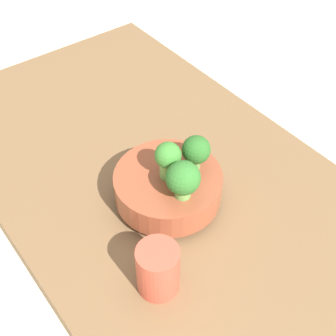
{
  "coord_description": "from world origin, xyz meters",
  "views": [
    {
      "loc": [
        0.49,
        -0.38,
        0.72
      ],
      "look_at": [
        0.03,
        -0.03,
        0.13
      ],
      "focal_mm": 50.0,
      "sensor_mm": 36.0,
      "label": 1
    }
  ],
  "objects": [
    {
      "name": "bowl",
      "position": [
        0.03,
        -0.03,
        0.08
      ],
      "size": [
        0.2,
        0.2,
        0.07
      ],
      "color": "brown",
      "rests_on": "table"
    },
    {
      "name": "table",
      "position": [
        0.0,
        0.0,
        0.02
      ],
      "size": [
        1.17,
        0.61,
        0.04
      ],
      "color": "brown",
      "rests_on": "ground_plane"
    },
    {
      "name": "broccoli_floret_center",
      "position": [
        0.03,
        -0.03,
        0.16
      ],
      "size": [
        0.05,
        0.05,
        0.08
      ],
      "color": "#6BA34C",
      "rests_on": "bowl"
    },
    {
      "name": "ground_plane",
      "position": [
        0.0,
        0.0,
        0.0
      ],
      "size": [
        6.0,
        6.0,
        0.0
      ],
      "primitive_type": "plane",
      "color": "beige"
    },
    {
      "name": "broccoli_floret_back",
      "position": [
        0.04,
        0.03,
        0.15
      ],
      "size": [
        0.05,
        0.05,
        0.07
      ],
      "color": "#609347",
      "rests_on": "bowl"
    },
    {
      "name": "broccoli_floret_right",
      "position": [
        0.08,
        -0.04,
        0.15
      ],
      "size": [
        0.06,
        0.06,
        0.07
      ],
      "color": "#6BA34C",
      "rests_on": "bowl"
    },
    {
      "name": "cup",
      "position": [
        0.16,
        -0.15,
        0.09
      ],
      "size": [
        0.07,
        0.07,
        0.09
      ],
      "color": "#C64C38",
      "rests_on": "table"
    }
  ]
}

